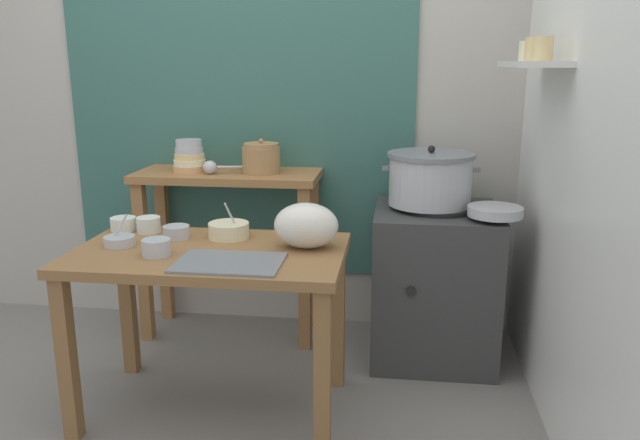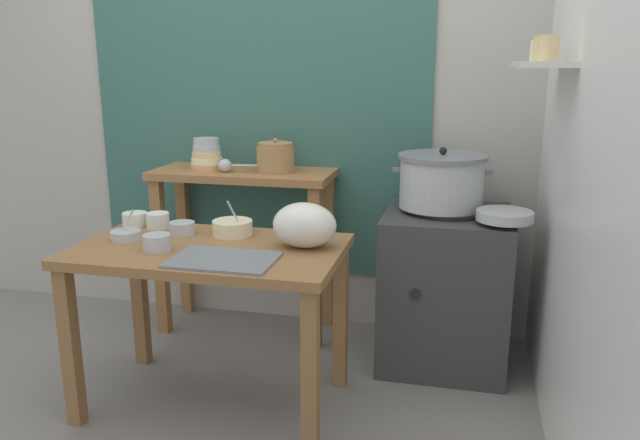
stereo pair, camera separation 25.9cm
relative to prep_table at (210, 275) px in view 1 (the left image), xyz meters
name	(u,v)px [view 1 (the left image)]	position (x,y,z in m)	size (l,w,h in m)	color
ground_plane	(221,414)	(0.03, -0.04, -0.61)	(9.00, 9.00, 0.00)	gray
wall_back	(283,91)	(0.12, 1.05, 0.69)	(4.40, 0.12, 2.60)	#B2ADA3
wall_right	(581,105)	(1.43, 0.16, 0.69)	(0.30, 3.20, 2.60)	white
prep_table	(210,275)	(0.00, 0.00, 0.00)	(1.10, 0.66, 0.72)	olive
back_shelf_table	(229,213)	(-0.13, 0.79, 0.07)	(0.96, 0.40, 0.90)	#9E6B3D
stove_block	(434,283)	(0.95, 0.66, -0.23)	(0.60, 0.61, 0.78)	#383838
steamer_pot	(430,179)	(0.91, 0.68, 0.30)	(0.47, 0.42, 0.29)	#B7BABF
clay_pot	(261,158)	(0.05, 0.79, 0.37)	(0.20, 0.20, 0.18)	#A37A4C
bowl_stack_enamel	(189,157)	(-0.33, 0.78, 0.36)	(0.18, 0.18, 0.17)	tan
ladle	(213,167)	(-0.19, 0.72, 0.33)	(0.30, 0.11, 0.07)	#B7BABF
serving_tray	(229,263)	(0.13, -0.17, 0.12)	(0.40, 0.28, 0.01)	slate
plastic_bag	(306,226)	(0.39, 0.08, 0.20)	(0.26, 0.20, 0.19)	silver
wide_pan	(495,211)	(1.19, 0.48, 0.19)	(0.25, 0.25, 0.04)	#B7BABF
prep_bowl_0	(156,247)	(-0.18, -0.11, 0.15)	(0.11, 0.11, 0.07)	#B7BABF
prep_bowl_1	(176,231)	(-0.19, 0.14, 0.14)	(0.11, 0.11, 0.06)	#B7BABF
prep_bowl_2	(120,240)	(-0.38, 0.01, 0.13)	(0.13, 0.13, 0.13)	#B7BABF
prep_bowl_3	(230,230)	(0.04, 0.18, 0.15)	(0.18, 0.18, 0.16)	beige
prep_bowl_4	(123,223)	(-0.47, 0.24, 0.14)	(0.11, 0.11, 0.06)	silver
prep_bowl_5	(149,224)	(-0.34, 0.22, 0.15)	(0.10, 0.10, 0.07)	silver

